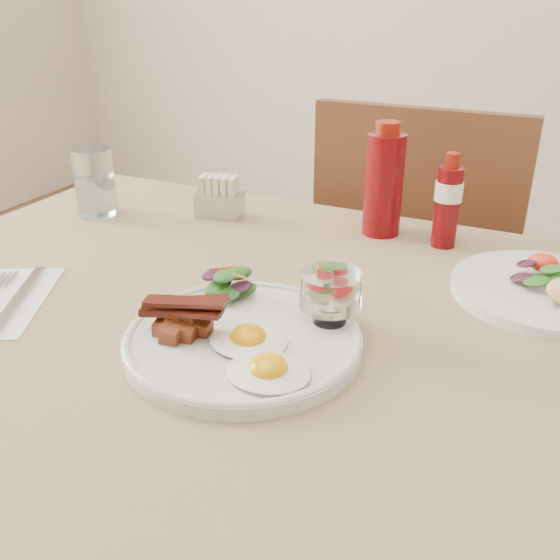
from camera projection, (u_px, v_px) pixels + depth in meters
The scene contains 13 objects.
table at pixel (305, 383), 0.82m from camera, with size 1.33×0.88×0.75m.
chair_far at pixel (418, 280), 1.42m from camera, with size 0.42×0.42×0.93m.
main_plate at pixel (243, 341), 0.73m from camera, with size 0.28×0.28×0.02m, color silver.
fried_eggs at pixel (258, 354), 0.68m from camera, with size 0.15×0.14×0.03m.
bacon_potato_pile at pixel (182, 318), 0.72m from camera, with size 0.11×0.07×0.05m.
side_salad at pixel (229, 284), 0.81m from camera, with size 0.07×0.07×0.04m.
fruit_cup at pixel (331, 290), 0.74m from camera, with size 0.08×0.08×0.08m.
second_plate at pixel (558, 291), 0.83m from camera, with size 0.25×0.25×0.06m.
ketchup_bottle at pixel (384, 183), 1.03m from camera, with size 0.07×0.07×0.19m.
hot_sauce_bottle at pixel (448, 202), 0.99m from camera, with size 0.06×0.06×0.15m.
sugar_caddy at pixel (219, 199), 1.13m from camera, with size 0.09×0.06×0.08m.
water_glass at pixel (95, 186), 1.13m from camera, with size 0.07×0.07×0.12m.
napkin_cutlery at pixel (3, 301), 0.84m from camera, with size 0.19×0.23×0.01m.
Camera 1 is at (0.26, -0.63, 1.14)m, focal length 40.00 mm.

